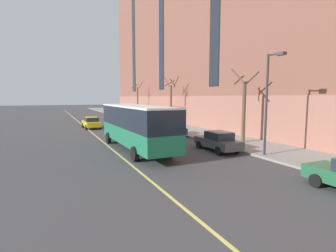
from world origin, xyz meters
The scene contains 15 objects.
ground_plane centered at (0.00, 0.00, 0.00)m, with size 260.00×260.00×0.00m, color #424244.
sidewalk centered at (9.01, 3.00, 0.07)m, with size 5.43×160.00×0.15m, color gray.
city_bus centered at (-0.77, 0.83, 2.09)m, with size 3.07×11.82×3.60m.
parked_car_silver_0 centered at (5.20, 14.48, 0.78)m, with size 1.97×4.47×1.56m.
parked_car_darkgray_1 centered at (5.15, 30.76, 0.78)m, with size 2.07×4.33×1.56m.
parked_car_darkgray_2 centered at (5.07, -2.14, 0.78)m, with size 1.97×4.49×1.56m.
parked_car_navy_5 centered at (5.22, 6.88, 0.78)m, with size 2.01×4.50×1.56m.
parked_car_white_7 centered at (5.02, 24.72, 0.78)m, with size 2.04×4.65×1.56m.
taxi_cab centered at (-1.84, 17.42, 0.78)m, with size 2.14×4.53×1.56m.
street_tree_mid_block centered at (9.12, -0.32, 3.42)m, with size 1.86×1.80×6.68m.
street_tree_far_uptown centered at (9.16, 15.33, 3.73)m, with size 1.86×1.89×7.06m.
street_tree_far_downtown centered at (9.13, 31.01, 3.72)m, with size 2.07×1.79×7.20m.
street_lamp centered at (6.89, -5.50, 4.46)m, with size 0.36×1.48×7.06m.
fire_hydrant centered at (6.79, 20.61, 0.49)m, with size 0.42×0.24×0.72m.
lane_centerline centered at (-2.47, 3.00, 0.00)m, with size 0.16×140.00×0.01m, color #E0D66B.
Camera 1 is at (-7.03, -19.17, 4.27)m, focal length 28.00 mm.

